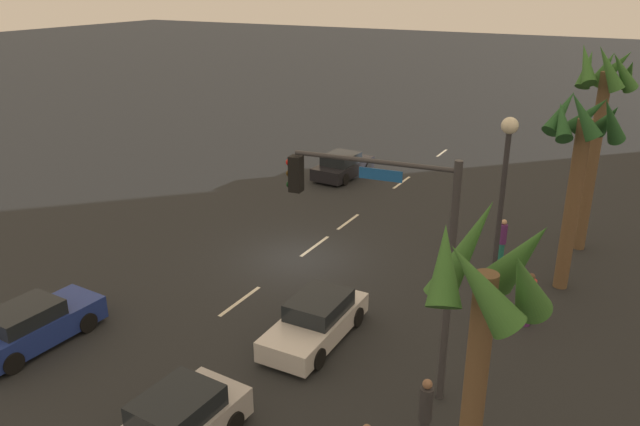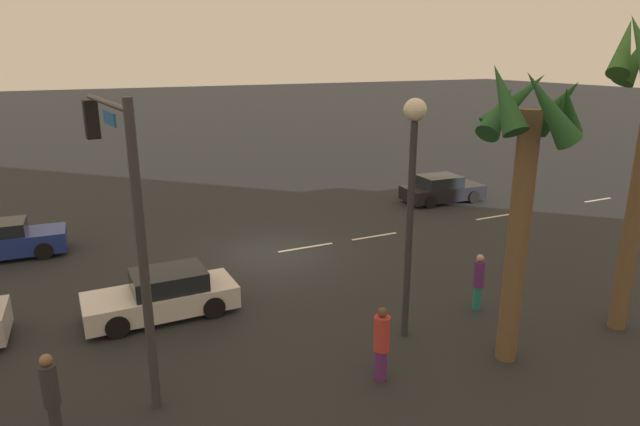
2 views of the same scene
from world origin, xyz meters
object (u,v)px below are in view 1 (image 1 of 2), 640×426
at_px(car_3, 32,326).
at_px(palm_tree_0, 603,99).
at_px(car_2, 316,320).
at_px(palm_tree_2, 481,318).
at_px(traffic_signal, 395,237).
at_px(pedestrian_3, 425,411).
at_px(car_1, 343,166).
at_px(pedestrian_0, 502,239).
at_px(palm_tree_1, 581,148).
at_px(pedestrian_1, 529,298).
at_px(streetlamp, 504,174).

xyz_separation_m(car_3, palm_tree_0, (-15.60, 13.61, 5.56)).
height_order(car_2, palm_tree_2, palm_tree_2).
bearing_deg(traffic_signal, pedestrian_3, 42.64).
height_order(car_3, palm_tree_0, palm_tree_0).
relative_size(car_3, palm_tree_0, 0.51).
distance_m(car_1, traffic_signal, 19.37).
bearing_deg(pedestrian_3, pedestrian_0, -175.55).
xyz_separation_m(traffic_signal, pedestrian_3, (1.81, 1.67, -3.40)).
height_order(traffic_signal, palm_tree_1, palm_tree_1).
distance_m(car_2, palm_tree_0, 13.95).
height_order(traffic_signal, palm_tree_2, palm_tree_2).
distance_m(car_1, car_2, 16.69).
bearing_deg(car_1, palm_tree_1, 58.13).
bearing_deg(pedestrian_0, pedestrian_1, 22.71).
bearing_deg(car_2, pedestrian_3, 57.28).
distance_m(pedestrian_1, pedestrian_3, 6.92).
height_order(car_1, palm_tree_0, palm_tree_0).
bearing_deg(pedestrian_3, palm_tree_2, 30.21).
bearing_deg(car_3, palm_tree_2, 84.48).
xyz_separation_m(car_2, car_3, (4.44, -7.38, 0.02)).
height_order(traffic_signal, pedestrian_0, traffic_signal).
distance_m(palm_tree_0, palm_tree_2, 16.93).
bearing_deg(car_2, pedestrian_1, 125.20).
relative_size(pedestrian_3, palm_tree_2, 0.26).
bearing_deg(streetlamp, car_2, -35.60).
bearing_deg(car_2, car_1, -156.06).
distance_m(traffic_signal, palm_tree_0, 12.85).
xyz_separation_m(car_1, car_3, (19.70, -0.60, 0.01)).
distance_m(car_3, palm_tree_0, 21.44).
bearing_deg(pedestrian_1, pedestrian_3, -8.38).
height_order(car_3, palm_tree_2, palm_tree_2).
distance_m(pedestrian_1, palm_tree_1, 5.38).
relative_size(car_3, palm_tree_2, 0.58).
height_order(pedestrian_1, pedestrian_3, pedestrian_3).
height_order(car_1, palm_tree_1, palm_tree_1).
bearing_deg(pedestrian_3, traffic_signal, -137.36).
xyz_separation_m(car_1, pedestrian_3, (18.18, 11.32, 0.38)).
xyz_separation_m(palm_tree_1, palm_tree_2, (13.00, 0.09, 0.27)).
relative_size(car_1, palm_tree_1, 0.59).
bearing_deg(car_3, pedestrian_1, 122.88).
distance_m(car_1, palm_tree_2, 25.16).
xyz_separation_m(streetlamp, palm_tree_2, (11.39, 2.16, 1.03)).
bearing_deg(car_2, car_3, -58.95).
bearing_deg(pedestrian_0, streetlamp, 7.46).
height_order(pedestrian_0, palm_tree_0, palm_tree_0).
bearing_deg(traffic_signal, car_3, -72.01).
bearing_deg(palm_tree_1, palm_tree_0, 178.07).
height_order(pedestrian_1, palm_tree_2, palm_tree_2).
bearing_deg(car_3, traffic_signal, 107.99).
relative_size(car_2, pedestrian_0, 2.46).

